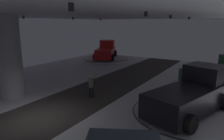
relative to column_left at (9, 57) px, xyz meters
The scene contains 10 objects.
ground 5.25m from the column_left, 19.67° to the right, with size 24.00×44.00×0.06m.
ceiling_with_spotlights 5.27m from the column_left, 19.67° to the right, with size 24.00×44.00×0.39m.
column_left is the anchor object (origin of this frame).
display_platform_mid_right 11.54m from the column_left, 13.63° to the left, with size 5.68×5.68×0.37m.
pickup_truck_mid_right 11.51m from the column_left, 15.02° to the left, with size 3.86×5.68×2.30m.
display_platform_deep_left 15.82m from the column_left, 99.17° to the left, with size 5.97×5.97×0.29m.
pickup_truck_deep_left 15.99m from the column_left, 99.48° to the left, with size 4.30×5.69×2.30m.
display_platform_far_right 14.99m from the column_left, 37.54° to the left, with size 5.68×5.68×0.24m.
pickup_truck_far_right 15.16m from the column_left, 37.76° to the left, with size 5.09×5.35×2.30m.
visitor_walking_near 5.70m from the column_left, 28.86° to the left, with size 0.32×0.32×1.59m.
Camera 1 is at (8.69, -6.55, 4.90)m, focal length 33.50 mm.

